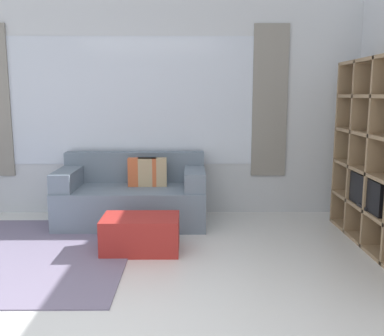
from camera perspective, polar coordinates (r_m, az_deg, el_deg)
wall_back at (r=5.56m, az=-7.97°, el=7.82°), size 6.95×0.11×2.70m
area_rug at (r=4.58m, az=-22.45°, el=-10.53°), size 2.22×2.22×0.01m
couch_main at (r=5.22m, az=-7.86°, el=-3.79°), size 1.74×0.87×0.83m
ottoman at (r=4.31m, az=-6.84°, el=-8.70°), size 0.75×0.47×0.35m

